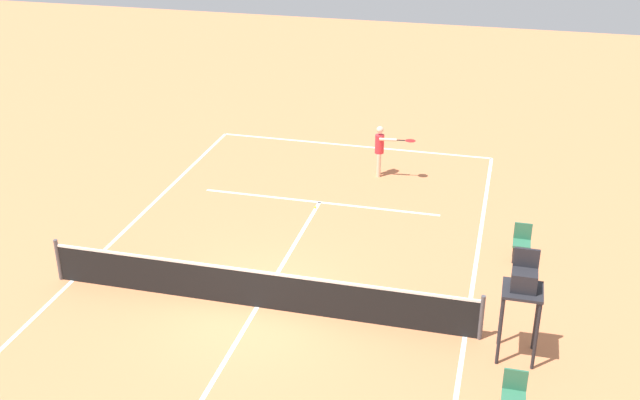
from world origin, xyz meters
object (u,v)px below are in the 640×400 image
object	(u,v)px
player_serving	(381,147)
tennis_ball	(315,207)
umpire_chair	(523,289)
courtside_chair_near	(514,393)
courtside_chair_mid	(522,240)

from	to	relation	value
player_serving	tennis_ball	world-z (taller)	player_serving
player_serving	umpire_chair	bearing A→B (deg)	21.36
tennis_ball	umpire_chair	distance (m)	8.26
umpire_chair	courtside_chair_near	xyz separation A→B (m)	(0.01, 1.93, -1.07)
tennis_ball	umpire_chair	world-z (taller)	umpire_chair
umpire_chair	courtside_chair_mid	bearing A→B (deg)	-90.16
umpire_chair	courtside_chair_near	bearing A→B (deg)	89.76
player_serving	umpire_chair	size ratio (longest dim) A/B	0.68
tennis_ball	courtside_chair_near	size ratio (longest dim) A/B	0.07
player_serving	courtside_chair_mid	size ratio (longest dim) A/B	1.72
player_serving	courtside_chair_near	world-z (taller)	player_serving
umpire_chair	courtside_chair_mid	size ratio (longest dim) A/B	2.54
player_serving	courtside_chair_near	distance (m)	11.33
player_serving	courtside_chair_mid	world-z (taller)	player_serving
umpire_chair	courtside_chair_near	world-z (taller)	umpire_chair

